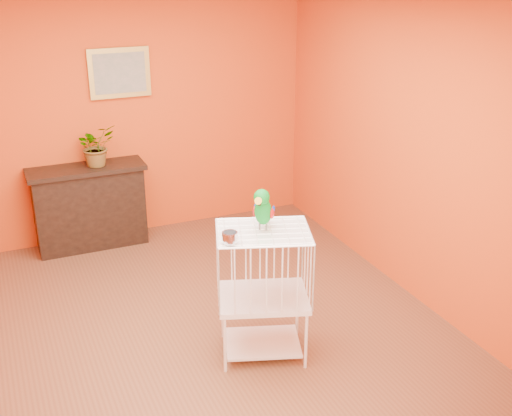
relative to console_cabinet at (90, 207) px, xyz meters
name	(u,v)px	position (x,y,z in m)	size (l,w,h in m)	color
ground	(196,334)	(0.45, -2.04, -0.43)	(4.50, 4.50, 0.00)	brown
room_shell	(188,147)	(0.45, -2.04, 1.15)	(4.50, 4.50, 4.50)	#C34312
console_cabinet	(90,207)	(0.00, 0.00, 0.00)	(1.17, 0.42, 0.87)	black
potted_plant	(97,152)	(0.12, -0.06, 0.59)	(0.37, 0.41, 0.32)	#26722D
framed_picture	(120,73)	(0.45, 0.17, 1.32)	(0.62, 0.04, 0.50)	gold
birdcage	(263,291)	(0.85, -2.48, 0.10)	(0.79, 0.70, 1.03)	white
feed_cup	(230,237)	(0.56, -2.57, 0.63)	(0.11, 0.11, 0.08)	silver
parrot	(263,209)	(0.86, -2.45, 0.76)	(0.24, 0.26, 0.32)	#59544C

